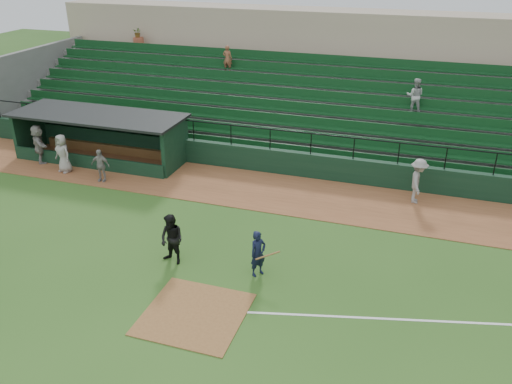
% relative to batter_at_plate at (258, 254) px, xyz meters
% --- Properties ---
extents(ground, '(90.00, 90.00, 0.00)m').
position_rel_batter_at_plate_xyz_m(ground, '(-1.18, -1.63, -0.83)').
color(ground, '#2D561B').
rests_on(ground, ground).
extents(warning_track, '(40.00, 4.00, 0.03)m').
position_rel_batter_at_plate_xyz_m(warning_track, '(-1.18, 6.37, -0.81)').
color(warning_track, brown).
rests_on(warning_track, ground).
extents(home_plate_dirt, '(3.00, 3.00, 0.03)m').
position_rel_batter_at_plate_xyz_m(home_plate_dirt, '(-1.18, -2.63, -0.81)').
color(home_plate_dirt, brown).
rests_on(home_plate_dirt, ground).
extents(foul_line, '(17.49, 4.44, 0.01)m').
position_rel_batter_at_plate_xyz_m(foul_line, '(6.82, -0.43, -0.82)').
color(foul_line, white).
rests_on(foul_line, ground).
extents(stadium_structure, '(38.00, 13.08, 6.40)m').
position_rel_batter_at_plate_xyz_m(stadium_structure, '(-1.18, 14.83, 1.48)').
color(stadium_structure, black).
rests_on(stadium_structure, ground).
extents(dugout, '(8.90, 3.20, 2.42)m').
position_rel_batter_at_plate_xyz_m(dugout, '(-10.93, 7.93, 0.51)').
color(dugout, black).
rests_on(dugout, ground).
extents(batter_at_plate, '(1.13, 0.73, 1.65)m').
position_rel_batter_at_plate_xyz_m(batter_at_plate, '(0.00, 0.00, 0.00)').
color(batter_at_plate, black).
rests_on(batter_at_plate, ground).
extents(umpire, '(1.05, 0.91, 1.85)m').
position_rel_batter_at_plate_xyz_m(umpire, '(-3.07, -0.22, 0.10)').
color(umpire, black).
rests_on(umpire, ground).
extents(runner, '(0.80, 1.31, 1.98)m').
position_rel_batter_at_plate_xyz_m(runner, '(4.79, 7.32, 0.19)').
color(runner, gray).
rests_on(runner, warning_track).
extents(dugout_player_a, '(0.95, 0.47, 1.57)m').
position_rel_batter_at_plate_xyz_m(dugout_player_a, '(-9.36, 5.01, -0.01)').
color(dugout_player_a, gray).
rests_on(dugout_player_a, warning_track).
extents(dugout_player_b, '(1.06, 0.84, 1.90)m').
position_rel_batter_at_plate_xyz_m(dugout_player_b, '(-11.70, 5.41, 0.15)').
color(dugout_player_b, '#9B9691').
rests_on(dugout_player_b, warning_track).
extents(dugout_player_c, '(1.74, 1.67, 1.98)m').
position_rel_batter_at_plate_xyz_m(dugout_player_c, '(-13.62, 6.07, 0.19)').
color(dugout_player_c, gray).
rests_on(dugout_player_c, warning_track).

